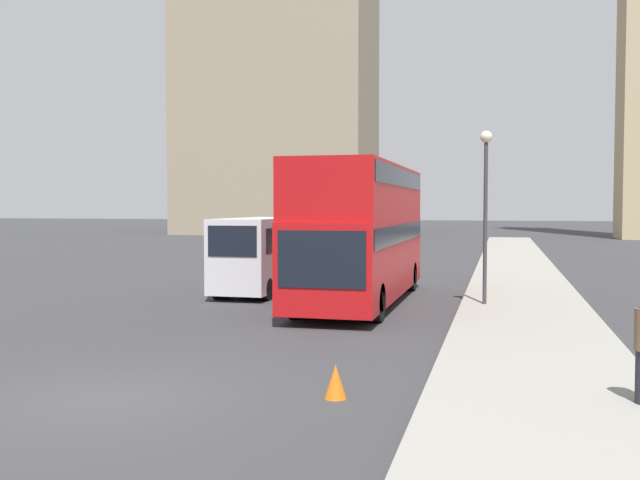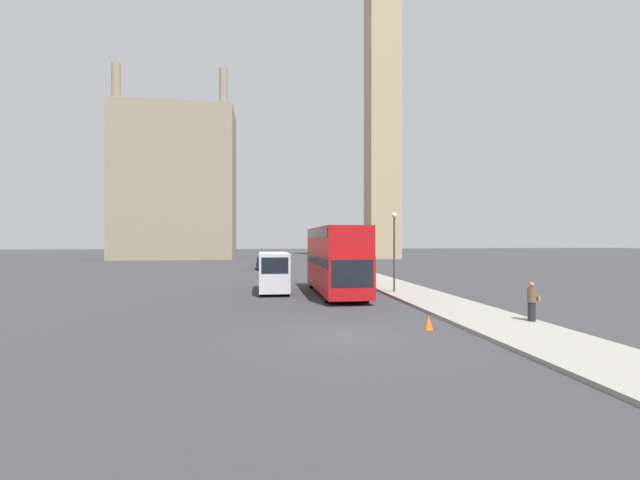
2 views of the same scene
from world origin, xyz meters
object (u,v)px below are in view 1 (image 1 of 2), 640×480
object	(u,v)px
street_lamp	(486,189)
parked_sedan	(367,242)
red_double_decker_bus	(362,227)
white_van	(259,253)

from	to	relation	value
street_lamp	parked_sedan	distance (m)	26.61
street_lamp	parked_sedan	size ratio (longest dim) A/B	1.10
red_double_decker_bus	parked_sedan	size ratio (longest dim) A/B	2.21
red_double_decker_bus	parked_sedan	world-z (taller)	red_double_decker_bus
red_double_decker_bus	white_van	bearing A→B (deg)	159.30
parked_sedan	white_van	bearing A→B (deg)	-88.82
red_double_decker_bus	parked_sedan	xyz separation A→B (m)	(-4.46, 24.73, -1.74)
street_lamp	white_van	bearing A→B (deg)	166.49
white_van	street_lamp	distance (m)	8.35
white_van	street_lamp	size ratio (longest dim) A/B	1.04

